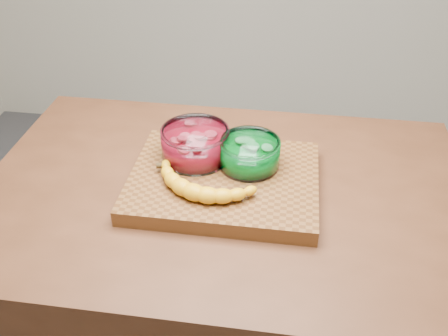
# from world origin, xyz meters

# --- Properties ---
(counter) EXTENTS (1.20, 0.80, 0.90)m
(counter) POSITION_xyz_m (0.00, 0.00, 0.45)
(counter) COLOR #512B18
(counter) RESTS_ON ground
(cutting_board) EXTENTS (0.45, 0.35, 0.04)m
(cutting_board) POSITION_xyz_m (0.00, 0.00, 0.92)
(cutting_board) COLOR brown
(cutting_board) RESTS_ON counter
(bowl_red) EXTENTS (0.17, 0.17, 0.08)m
(bowl_red) POSITION_xyz_m (-0.08, 0.06, 0.98)
(bowl_red) COLOR white
(bowl_red) RESTS_ON cutting_board
(bowl_green) EXTENTS (0.15, 0.15, 0.07)m
(bowl_green) POSITION_xyz_m (0.06, 0.05, 0.97)
(bowl_green) COLOR white
(bowl_green) RESTS_ON cutting_board
(banana) EXTENTS (0.27, 0.16, 0.04)m
(banana) POSITION_xyz_m (-0.04, -0.06, 0.96)
(banana) COLOR gold
(banana) RESTS_ON cutting_board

